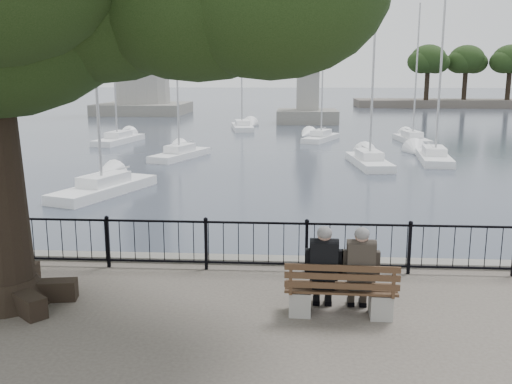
# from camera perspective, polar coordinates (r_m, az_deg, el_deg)

# --- Properties ---
(harbor) EXTENTS (260.00, 260.00, 1.20)m
(harbor) POSITION_cam_1_polar(r_m,az_deg,el_deg) (12.15, 0.16, -9.26)
(harbor) COLOR slate
(harbor) RESTS_ON ground
(railing) EXTENTS (22.06, 0.06, 1.00)m
(railing) POSITION_cam_1_polar(r_m,az_deg,el_deg) (11.34, 0.00, -5.16)
(railing) COLOR black
(railing) RESTS_ON ground
(bench) EXTENTS (1.81, 0.60, 0.95)m
(bench) POSITION_cam_1_polar(r_m,az_deg,el_deg) (9.45, 8.45, -10.29)
(bench) COLOR gray
(bench) RESTS_ON ground
(person_left) EXTENTS (0.45, 0.75, 1.50)m
(person_left) POSITION_cam_1_polar(r_m,az_deg,el_deg) (9.40, 6.75, -7.99)
(person_left) COLOR black
(person_left) RESTS_ON ground
(person_right) EXTENTS (0.45, 0.75, 1.50)m
(person_right) POSITION_cam_1_polar(r_m,az_deg,el_deg) (9.43, 10.33, -8.04)
(person_right) COLOR black
(person_right) RESTS_ON ground
(lighthouse) EXTENTS (10.54, 10.54, 32.08)m
(lighthouse) POSITION_cam_1_polar(r_m,az_deg,el_deg) (73.30, -11.57, 18.32)
(lighthouse) COLOR slate
(lighthouse) RESTS_ON ground
(lion_monument) EXTENTS (6.06, 6.06, 8.92)m
(lion_monument) POSITION_cam_1_polar(r_m,az_deg,el_deg) (58.33, 5.17, 9.10)
(lion_monument) COLOR slate
(lion_monument) RESTS_ON ground
(sailboat_a) EXTENTS (3.25, 5.64, 10.88)m
(sailboat_a) POSITION_cam_1_polar(r_m,az_deg,el_deg) (24.26, -14.92, 0.55)
(sailboat_a) COLOR white
(sailboat_a) RESTS_ON ground
(sailboat_b) EXTENTS (2.96, 5.17, 11.49)m
(sailboat_b) POSITION_cam_1_polar(r_m,az_deg,el_deg) (33.81, -7.60, 3.96)
(sailboat_b) COLOR white
(sailboat_b) RESTS_ON ground
(sailboat_c) EXTENTS (2.07, 5.55, 10.52)m
(sailboat_c) POSITION_cam_1_polar(r_m,az_deg,el_deg) (31.34, 11.22, 3.16)
(sailboat_c) COLOR white
(sailboat_c) RESTS_ON ground
(sailboat_d) EXTENTS (2.16, 5.71, 9.92)m
(sailboat_d) POSITION_cam_1_polar(r_m,az_deg,el_deg) (33.82, 17.36, 3.44)
(sailboat_d) COLOR white
(sailboat_d) RESTS_ON ground
(sailboat_e) EXTENTS (2.45, 5.72, 13.20)m
(sailboat_e) POSITION_cam_1_polar(r_m,az_deg,el_deg) (42.21, -13.58, 5.31)
(sailboat_e) COLOR white
(sailboat_e) RESTS_ON ground
(sailboat_f) EXTENTS (3.08, 5.08, 9.55)m
(sailboat_f) POSITION_cam_1_polar(r_m,az_deg,el_deg) (42.68, 6.51, 5.52)
(sailboat_f) COLOR white
(sailboat_f) RESTS_ON ground
(sailboat_g) EXTENTS (1.98, 5.22, 9.82)m
(sailboat_g) POSITION_cam_1_polar(r_m,az_deg,el_deg) (42.85, 15.32, 5.21)
(sailboat_g) COLOR white
(sailboat_g) RESTS_ON ground
(sailboat_h) EXTENTS (2.55, 5.99, 12.78)m
(sailboat_h) POSITION_cam_1_polar(r_m,az_deg,el_deg) (51.03, -1.38, 6.66)
(sailboat_h) COLOR white
(sailboat_h) RESTS_ON ground
(far_shore) EXTENTS (30.00, 8.60, 9.18)m
(far_shore) POSITION_cam_1_polar(r_m,az_deg,el_deg) (91.23, 19.99, 10.49)
(far_shore) COLOR #504941
(far_shore) RESTS_ON ground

